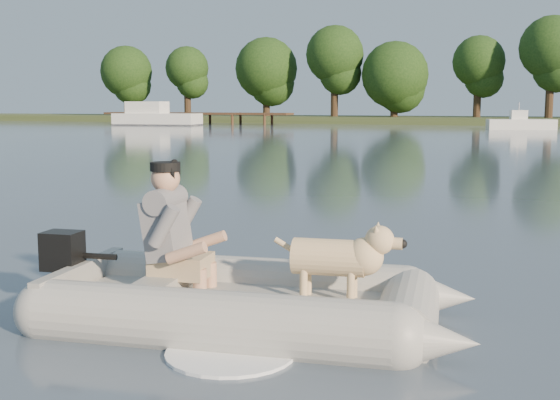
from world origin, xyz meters
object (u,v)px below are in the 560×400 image
at_px(dock, 196,118).
at_px(cabin_cruiser, 157,113).
at_px(dinghy, 248,252).
at_px(man, 169,224).
at_px(dog, 329,264).
at_px(motorboat, 521,117).

bearing_deg(dock, cabin_cruiser, -109.28).
bearing_deg(dinghy, dock, 110.96).
bearing_deg(cabin_cruiser, man, -63.42).
xyz_separation_m(dog, motorboat, (0.31, 47.20, 0.39)).
distance_m(man, dog, 1.40).
distance_m(dog, cabin_cruiser, 55.40).
distance_m(dock, dog, 58.33).
bearing_deg(cabin_cruiser, dock, 67.10).
xyz_separation_m(dinghy, motorboat, (0.96, 47.32, 0.31)).
relative_size(dinghy, dog, 4.91).
distance_m(dinghy, cabin_cruiser, 55.17).
relative_size(dock, man, 16.38).
relative_size(man, motorboat, 0.23).
xyz_separation_m(man, motorboat, (1.67, 47.35, 0.12)).
bearing_deg(dinghy, motorboat, 82.33).
bearing_deg(motorboat, dog, -103.13).
bearing_deg(man, dinghy, -4.24).
height_order(cabin_cruiser, motorboat, cabin_cruiser).
bearing_deg(man, motorboat, 81.47).
height_order(dog, motorboat, motorboat).
bearing_deg(dog, motorboat, 83.12).
relative_size(dinghy, cabin_cruiser, 0.61).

